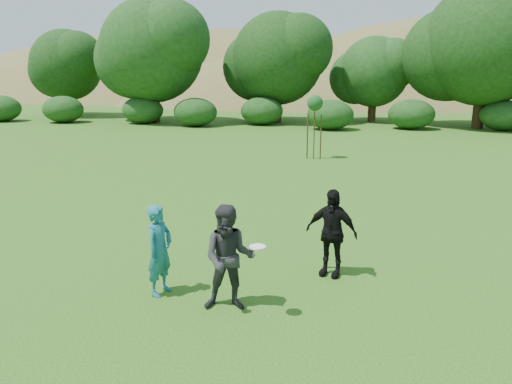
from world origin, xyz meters
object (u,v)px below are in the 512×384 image
player_teal (160,250)px  sapling (315,105)px  player_grey (229,258)px  player_black (331,233)px

player_teal → sapling: bearing=8.3°
player_grey → sapling: 14.88m
player_teal → sapling: 14.64m
player_grey → player_black: player_grey is taller
player_grey → sapling: (-0.07, 14.81, 1.50)m
player_teal → player_black: (2.96, 1.50, 0.05)m
player_teal → player_black: player_black is taller
player_grey → player_teal: bearing=157.3°
player_black → player_teal: bearing=-138.7°
player_teal → player_grey: bearing=-89.2°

